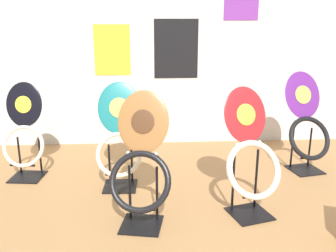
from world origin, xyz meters
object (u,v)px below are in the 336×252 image
object	(u,v)px
toilet_seat_display_woodgrain	(141,165)
toilet_seat_display_purple_note	(307,129)
toilet_seat_display_jazz_black	(24,133)
toilet_seat_display_teal_sax	(119,141)
toilet_seat_display_crimson_swirl	(251,158)

from	to	relation	value
toilet_seat_display_woodgrain	toilet_seat_display_purple_note	bearing A→B (deg)	30.03
toilet_seat_display_jazz_black	toilet_seat_display_teal_sax	size ratio (longest dim) A/B	0.98
toilet_seat_display_woodgrain	toilet_seat_display_crimson_swirl	bearing A→B (deg)	7.15
toilet_seat_display_purple_note	toilet_seat_display_teal_sax	world-z (taller)	toilet_seat_display_purple_note
toilet_seat_display_jazz_black	toilet_seat_display_teal_sax	world-z (taller)	toilet_seat_display_teal_sax
toilet_seat_display_crimson_swirl	toilet_seat_display_purple_note	world-z (taller)	toilet_seat_display_crimson_swirl
toilet_seat_display_woodgrain	toilet_seat_display_teal_sax	bearing A→B (deg)	106.62
toilet_seat_display_crimson_swirl	toilet_seat_display_purple_note	size ratio (longest dim) A/B	1.01
toilet_seat_display_purple_note	toilet_seat_display_woodgrain	world-z (taller)	toilet_seat_display_woodgrain
toilet_seat_display_purple_note	toilet_seat_display_jazz_black	bearing A→B (deg)	-179.79
toilet_seat_display_jazz_black	toilet_seat_display_woodgrain	xyz separation A→B (m)	(1.05, -0.88, 0.02)
toilet_seat_display_purple_note	toilet_seat_display_woodgrain	xyz separation A→B (m)	(-1.54, -0.89, 0.04)
toilet_seat_display_jazz_black	toilet_seat_display_woodgrain	distance (m)	1.37
toilet_seat_display_crimson_swirl	toilet_seat_display_jazz_black	size ratio (longest dim) A/B	1.08
toilet_seat_display_purple_note	toilet_seat_display_crimson_swirl	bearing A→B (deg)	-133.61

